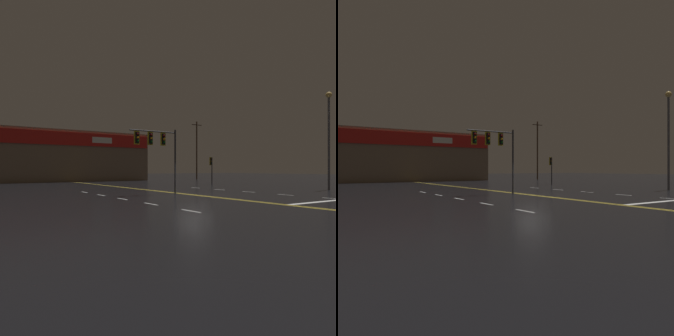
{
  "view_description": "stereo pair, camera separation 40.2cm",
  "coord_description": "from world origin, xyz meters",
  "views": [
    {
      "loc": [
        -14.88,
        -19.07,
        1.92
      ],
      "look_at": [
        0.0,
        3.48,
        2.0
      ],
      "focal_mm": 35.0,
      "sensor_mm": 36.0,
      "label": 1
    },
    {
      "loc": [
        -14.54,
        -19.29,
        1.92
      ],
      "look_at": [
        0.0,
        3.48,
        2.0
      ],
      "focal_mm": 35.0,
      "sensor_mm": 36.0,
      "label": 2
    }
  ],
  "objects": [
    {
      "name": "ground_plane",
      "position": [
        0.0,
        0.0,
        0.0
      ],
      "size": [
        200.0,
        200.0,
        0.0
      ],
      "primitive_type": "plane",
      "color": "black"
    },
    {
      "name": "traffic_signal_corner_northeast",
      "position": [
        11.92,
        11.78,
        2.48
      ],
      "size": [
        0.42,
        0.36,
        3.38
      ],
      "color": "#38383D",
      "rests_on": "ground"
    },
    {
      "name": "traffic_signal_median",
      "position": [
        -2.03,
        2.02,
        3.89
      ],
      "size": [
        4.04,
        0.36,
        5.0
      ],
      "color": "#38383D",
      "rests_on": "ground"
    },
    {
      "name": "streetlight_near_left",
      "position": [
        14.09,
        -2.11,
        5.8
      ],
      "size": [
        0.56,
        0.56,
        9.04
      ],
      "color": "#59595E",
      "rests_on": "ground"
    },
    {
      "name": "utility_pole_row",
      "position": [
        0.09,
        28.22,
        5.59
      ],
      "size": [
        46.75,
        0.26,
        10.92
      ],
      "color": "#4C3828",
      "rests_on": "ground"
    },
    {
      "name": "road_markings",
      "position": [
        1.26,
        -1.74,
        0.0
      ],
      "size": [
        17.21,
        60.0,
        0.01
      ],
      "color": "gold",
      "rests_on": "ground"
    },
    {
      "name": "building_backdrop",
      "position": [
        0.0,
        33.8,
        3.87
      ],
      "size": [
        25.24,
        10.23,
        7.71
      ],
      "color": "#7A6651",
      "rests_on": "ground"
    }
  ]
}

